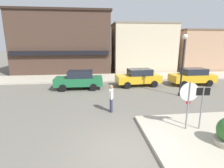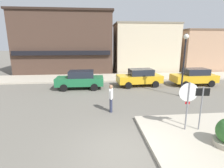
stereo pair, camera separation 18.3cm
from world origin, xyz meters
The scene contains 13 objects.
ground_plane centered at (0.00, 0.00, 0.00)m, with size 160.00×160.00×0.00m, color #6B665B.
sidewalk_corner centered at (4.25, 0.38, 0.07)m, with size 6.40×4.80×0.15m, color #B7AD99.
kerb_far centered at (0.00, 13.48, 0.07)m, with size 80.00×4.00×0.15m, color #B7AD99.
stop_sign centered at (2.99, 1.18, 1.52)m, with size 0.82×0.10×2.30m.
one_way_sign centered at (3.59, 1.11, 1.33)m, with size 0.60×0.08×2.10m.
lamp_post centered at (5.40, 6.37, 2.96)m, with size 0.36×0.36×4.54m.
parked_car_nearest centered at (-2.23, 9.30, 0.81)m, with size 4.02×1.91×1.56m.
parked_car_second centered at (3.09, 9.74, 0.81)m, with size 4.13×2.13×1.56m.
parked_car_third centered at (8.21, 9.52, 0.81)m, with size 4.04×1.96×1.56m.
pedestrian_crossing_near centered at (-0.07, 3.87, 0.87)m, with size 0.24×0.55×1.61m.
building_corner_shop centered at (-4.70, 20.44, 3.82)m, with size 12.10×10.44×7.63m.
building_storefront_left_near centered at (5.88, 18.40, 3.17)m, with size 8.27×5.15×6.32m.
building_storefront_left_mid centered at (14.27, 18.82, 2.79)m, with size 7.22×6.34×5.57m.
Camera 1 is at (-1.11, -5.56, 3.95)m, focal length 28.00 mm.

